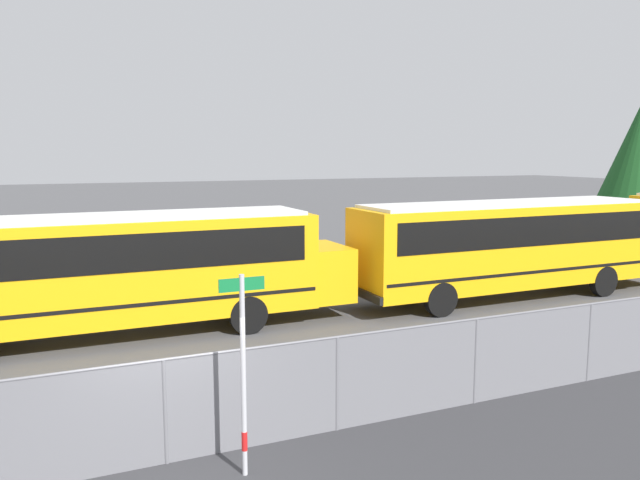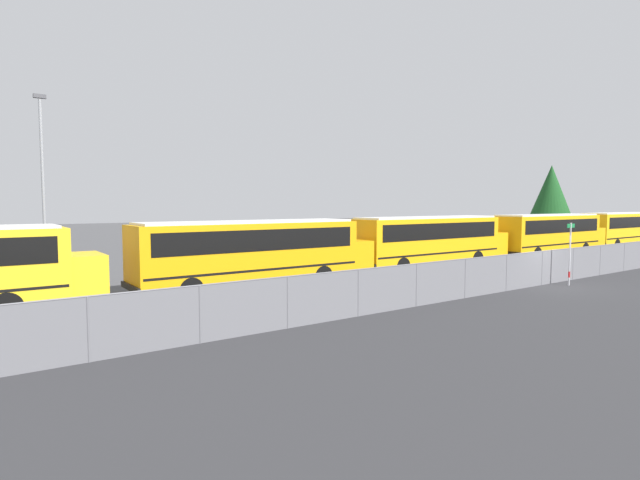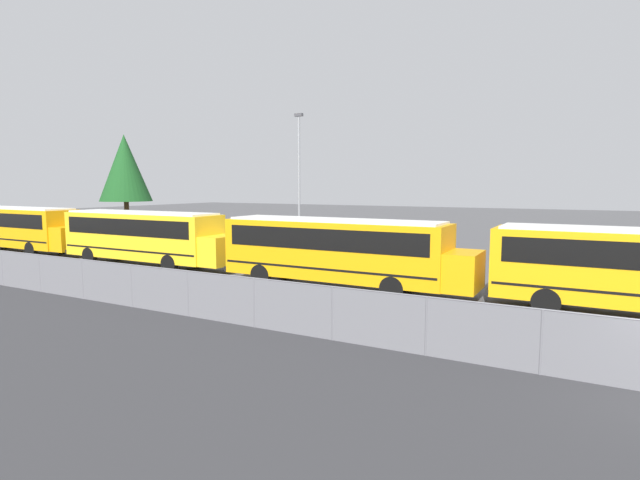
# 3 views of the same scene
# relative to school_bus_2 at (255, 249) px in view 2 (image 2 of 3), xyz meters

# --- Properties ---
(ground_plane) EXTENTS (200.00, 200.00, 0.00)m
(ground_plane) POSITION_rel_school_bus_2_xyz_m (12.37, -7.12, -1.97)
(ground_plane) COLOR #4C4C4F
(fence) EXTENTS (102.29, 0.07, 1.74)m
(fence) POSITION_rel_school_bus_2_xyz_m (12.37, -7.12, -1.08)
(fence) COLOR #9EA0A5
(fence) RESTS_ON ground_plane
(school_bus_2) EXTENTS (12.26, 2.54, 3.30)m
(school_bus_2) POSITION_rel_school_bus_2_xyz_m (0.00, 0.00, 0.00)
(school_bus_2) COLOR orange
(school_bus_2) RESTS_ON ground_plane
(school_bus_3) EXTENTS (12.26, 2.54, 3.30)m
(school_bus_3) POSITION_rel_school_bus_2_xyz_m (12.63, 0.44, 0.00)
(school_bus_3) COLOR #EDA80F
(school_bus_3) RESTS_ON ground_plane
(school_bus_4) EXTENTS (12.26, 2.54, 3.30)m
(school_bus_4) POSITION_rel_school_bus_2_xyz_m (25.24, -0.16, 0.00)
(school_bus_4) COLOR #EDA80F
(school_bus_4) RESTS_ON ground_plane
(school_bus_5) EXTENTS (12.26, 2.54, 3.30)m
(school_bus_5) POSITION_rel_school_bus_2_xyz_m (38.43, 0.32, 0.00)
(school_bus_5) COLOR yellow
(school_bus_5) RESTS_ON ground_plane
(street_sign) EXTENTS (0.70, 0.09, 3.15)m
(street_sign) POSITION_rel_school_bus_2_xyz_m (13.41, -7.97, -0.31)
(street_sign) COLOR #B7B7BC
(street_sign) RESTS_ON ground_plane
(light_pole) EXTENTS (0.60, 0.24, 9.78)m
(light_pole) POSITION_rel_school_bus_2_xyz_m (-7.64, 9.16, 3.31)
(light_pole) COLOR gray
(light_pole) RESTS_ON ground_plane
(tree_0) EXTENTS (5.00, 5.00, 8.62)m
(tree_0) POSITION_rel_school_bus_2_xyz_m (44.96, 10.98, 3.39)
(tree_0) COLOR #51381E
(tree_0) RESTS_ON ground_plane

